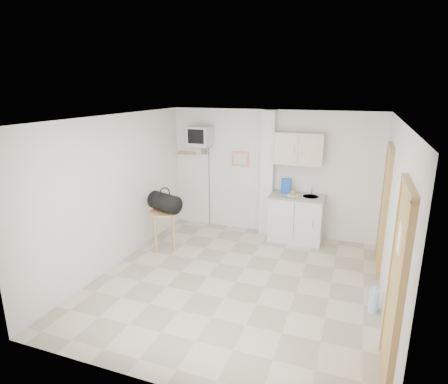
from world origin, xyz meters
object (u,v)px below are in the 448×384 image
(duffel_bag, at_px, (165,202))
(water_bottle, at_px, (373,300))
(round_table, at_px, (164,217))
(crt_television, at_px, (200,137))

(duffel_bag, distance_m, water_bottle, 3.79)
(water_bottle, bearing_deg, duffel_bag, 165.89)
(round_table, distance_m, water_bottle, 3.76)
(duffel_bag, bearing_deg, round_table, -125.44)
(crt_television, distance_m, round_table, 1.85)
(crt_television, relative_size, duffel_bag, 3.13)
(crt_television, distance_m, duffel_bag, 1.64)
(duffel_bag, bearing_deg, crt_television, 103.99)
(crt_television, relative_size, round_table, 2.97)
(round_table, bearing_deg, water_bottle, -13.76)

